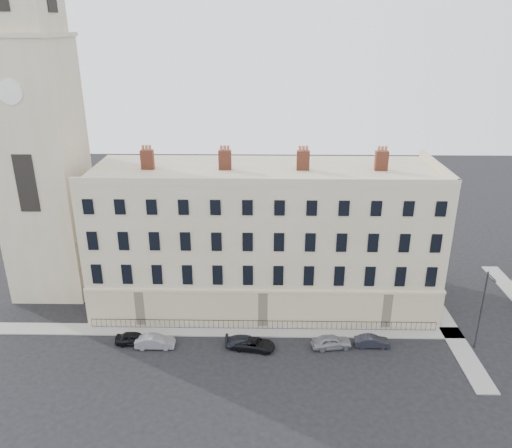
{
  "coord_description": "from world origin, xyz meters",
  "views": [
    {
      "loc": [
        -5.89,
        -37.86,
        28.78
      ],
      "look_at": [
        -6.78,
        10.0,
        9.75
      ],
      "focal_mm": 35.0,
      "sensor_mm": 36.0,
      "label": 1
    }
  ],
  "objects_px": {
    "car_c": "(245,342)",
    "car_f": "(372,341)",
    "car_b": "(155,342)",
    "car_e": "(331,342)",
    "streetlamp": "(482,307)",
    "car_a": "(134,338)",
    "car_d": "(255,344)"
  },
  "relations": [
    {
      "from": "car_c",
      "to": "streetlamp",
      "type": "distance_m",
      "value": 22.39
    },
    {
      "from": "car_c",
      "to": "streetlamp",
      "type": "height_order",
      "value": "streetlamp"
    },
    {
      "from": "car_d",
      "to": "streetlamp",
      "type": "relative_size",
      "value": 0.47
    },
    {
      "from": "car_a",
      "to": "car_c",
      "type": "distance_m",
      "value": 10.81
    },
    {
      "from": "car_e",
      "to": "car_f",
      "type": "distance_m",
      "value": 3.96
    },
    {
      "from": "streetlamp",
      "to": "car_f",
      "type": "bearing_deg",
      "value": 175.73
    },
    {
      "from": "car_d",
      "to": "streetlamp",
      "type": "xyz_separation_m",
      "value": [
        21.13,
        0.55,
        3.99
      ]
    },
    {
      "from": "car_d",
      "to": "car_f",
      "type": "height_order",
      "value": "car_f"
    },
    {
      "from": "car_a",
      "to": "car_b",
      "type": "relative_size",
      "value": 0.95
    },
    {
      "from": "car_a",
      "to": "car_e",
      "type": "distance_m",
      "value": 19.08
    },
    {
      "from": "car_d",
      "to": "car_a",
      "type": "bearing_deg",
      "value": 96.22
    },
    {
      "from": "car_b",
      "to": "car_d",
      "type": "relative_size",
      "value": 0.97
    },
    {
      "from": "car_b",
      "to": "streetlamp",
      "type": "distance_m",
      "value": 30.96
    },
    {
      "from": "car_c",
      "to": "car_f",
      "type": "xyz_separation_m",
      "value": [
        12.21,
        0.32,
        -0.01
      ]
    },
    {
      "from": "car_c",
      "to": "car_d",
      "type": "relative_size",
      "value": 1.0
    },
    {
      "from": "car_a",
      "to": "car_f",
      "type": "distance_m",
      "value": 23.02
    },
    {
      "from": "car_a",
      "to": "car_d",
      "type": "height_order",
      "value": "car_a"
    },
    {
      "from": "car_c",
      "to": "streetlamp",
      "type": "bearing_deg",
      "value": -90.07
    },
    {
      "from": "car_c",
      "to": "car_f",
      "type": "distance_m",
      "value": 12.22
    },
    {
      "from": "car_d",
      "to": "car_e",
      "type": "relative_size",
      "value": 1.01
    },
    {
      "from": "car_a",
      "to": "car_f",
      "type": "bearing_deg",
      "value": -91.01
    },
    {
      "from": "car_b",
      "to": "car_d",
      "type": "height_order",
      "value": "car_b"
    },
    {
      "from": "car_e",
      "to": "car_f",
      "type": "bearing_deg",
      "value": -94.33
    },
    {
      "from": "car_f",
      "to": "streetlamp",
      "type": "bearing_deg",
      "value": -90.56
    },
    {
      "from": "car_b",
      "to": "car_c",
      "type": "xyz_separation_m",
      "value": [
        8.67,
        0.21,
        -0.06
      ]
    },
    {
      "from": "car_b",
      "to": "car_f",
      "type": "xyz_separation_m",
      "value": [
        20.88,
        0.53,
        -0.07
      ]
    },
    {
      "from": "car_c",
      "to": "car_d",
      "type": "height_order",
      "value": "car_c"
    },
    {
      "from": "car_d",
      "to": "streetlamp",
      "type": "height_order",
      "value": "streetlamp"
    },
    {
      "from": "car_b",
      "to": "car_e",
      "type": "relative_size",
      "value": 0.98
    },
    {
      "from": "car_f",
      "to": "streetlamp",
      "type": "relative_size",
      "value": 0.41
    },
    {
      "from": "car_a",
      "to": "car_c",
      "type": "height_order",
      "value": "car_a"
    },
    {
      "from": "car_a",
      "to": "car_d",
      "type": "distance_m",
      "value": 11.74
    }
  ]
}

